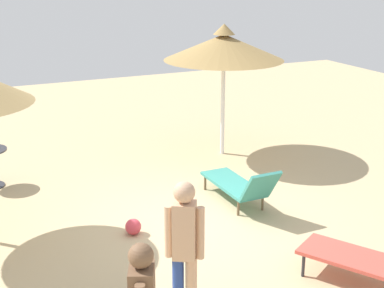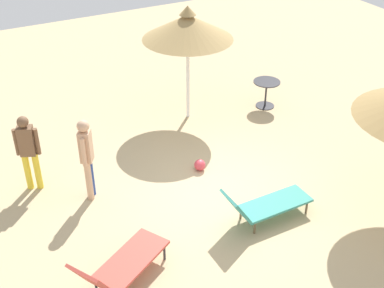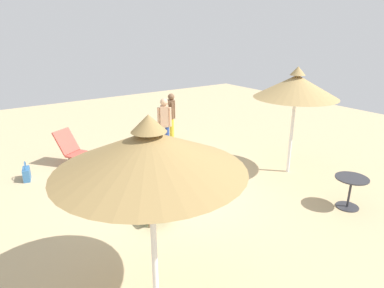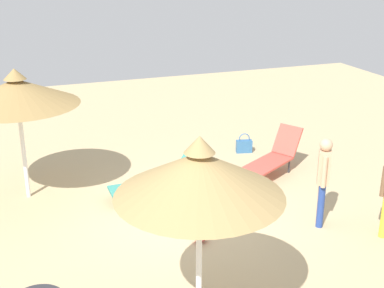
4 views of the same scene
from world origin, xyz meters
name	(u,v)px [view 1 (image 1 of 4)]	position (x,y,z in m)	size (l,w,h in m)	color
ground	(193,227)	(0.00, 0.00, -0.05)	(24.00, 24.00, 0.10)	tan
parasol_umbrella_far_right	(224,47)	(2.87, -2.04, 2.31)	(2.50, 2.50, 2.79)	white
lounge_chair_edge	(379,257)	(-2.65, -1.33, 0.45)	(1.86, 1.43, 1.01)	#CC4C3F
lounge_chair_back	(240,185)	(0.33, -1.05, 0.37)	(1.80, 0.57, 0.85)	teal
person_standing_near_right	(185,246)	(-2.30, 1.17, 1.01)	(0.32, 0.39, 1.76)	navy
beach_ball	(133,227)	(0.07, 0.97, 0.12)	(0.25, 0.25, 0.25)	#D83F4C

